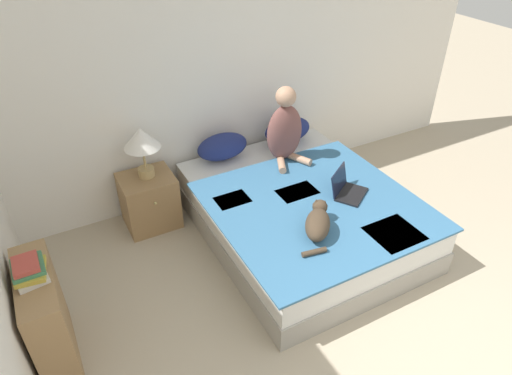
% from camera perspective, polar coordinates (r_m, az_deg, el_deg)
% --- Properties ---
extents(wall_back, '(5.62, 0.05, 2.55)m').
position_cam_1_polar(wall_back, '(4.54, -1.83, 14.80)').
color(wall_back, white).
rests_on(wall_back, ground_plane).
extents(bed, '(1.71, 2.08, 0.47)m').
position_cam_1_polar(bed, '(4.20, 5.70, -3.34)').
color(bed, '#9E998E').
rests_on(bed, ground_plane).
extents(pillow_near, '(0.52, 0.27, 0.26)m').
position_cam_1_polar(pillow_near, '(4.49, -4.22, 5.11)').
color(pillow_near, navy).
rests_on(pillow_near, bed).
extents(pillow_far, '(0.52, 0.27, 0.26)m').
position_cam_1_polar(pillow_far, '(4.80, 3.96, 7.17)').
color(pillow_far, navy).
rests_on(pillow_far, bed).
extents(person_sitting, '(0.38, 0.36, 0.75)m').
position_cam_1_polar(person_sitting, '(4.39, 3.63, 7.25)').
color(person_sitting, brown).
rests_on(person_sitting, bed).
extents(cat_tabby, '(0.43, 0.43, 0.20)m').
position_cam_1_polar(cat_tabby, '(3.58, 7.74, -4.37)').
color(cat_tabby, '#473828').
rests_on(cat_tabby, bed).
extents(laptop_open, '(0.40, 0.39, 0.22)m').
position_cam_1_polar(laptop_open, '(4.08, 11.32, -0.22)').
color(laptop_open, black).
rests_on(laptop_open, bed).
extents(nightstand, '(0.48, 0.45, 0.52)m').
position_cam_1_polar(nightstand, '(4.42, -13.17, -1.62)').
color(nightstand, '#937047').
rests_on(nightstand, ground_plane).
extents(table_lamp, '(0.32, 0.32, 0.49)m').
position_cam_1_polar(table_lamp, '(4.11, -14.13, 5.65)').
color(table_lamp, tan).
rests_on(table_lamp, nightstand).
extents(bookshelf, '(0.23, 0.72, 0.75)m').
position_cam_1_polar(bookshelf, '(3.43, -24.60, -14.61)').
color(bookshelf, '#99754C').
rests_on(bookshelf, ground_plane).
extents(book_stack_top, '(0.21, 0.25, 0.12)m').
position_cam_1_polar(book_stack_top, '(3.14, -26.51, -9.26)').
color(book_stack_top, beige).
rests_on(book_stack_top, bookshelf).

